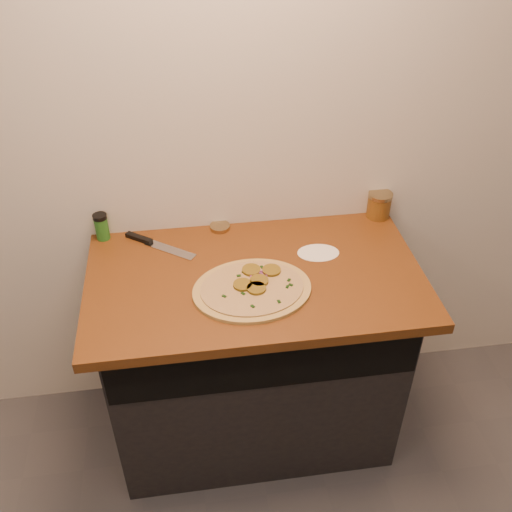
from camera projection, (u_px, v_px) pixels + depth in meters
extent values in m
cube|color=beige|center=(242.00, 117.00, 2.02)|extent=(4.00, 0.02, 2.70)
cube|color=black|center=(254.00, 358.00, 2.34)|extent=(1.10, 0.60, 0.86)
cube|color=brown|center=(255.00, 278.00, 2.05)|extent=(1.20, 0.70, 0.04)
cylinder|color=tan|center=(252.00, 290.00, 1.96)|extent=(0.44, 0.44, 0.01)
cylinder|color=#CBB885|center=(252.00, 288.00, 1.95)|extent=(0.38, 0.38, 0.01)
cylinder|color=brown|center=(251.00, 270.00, 2.02)|extent=(0.07, 0.07, 0.01)
cylinder|color=brown|center=(272.00, 270.00, 2.01)|extent=(0.07, 0.07, 0.01)
cylinder|color=brown|center=(259.00, 281.00, 1.97)|extent=(0.07, 0.07, 0.01)
cylinder|color=brown|center=(256.00, 288.00, 1.94)|extent=(0.07, 0.07, 0.01)
cylinder|color=brown|center=(243.00, 285.00, 1.95)|extent=(0.07, 0.07, 0.01)
torus|color=#7F2F6C|center=(257.00, 277.00, 1.99)|extent=(0.05, 0.05, 0.01)
torus|color=#7F2F6C|center=(260.00, 275.00, 1.99)|extent=(0.05, 0.05, 0.01)
cube|color=black|center=(279.00, 301.00, 1.89)|extent=(0.01, 0.02, 0.00)
cube|color=black|center=(239.00, 276.00, 2.00)|extent=(0.02, 0.01, 0.00)
cube|color=black|center=(253.00, 277.00, 1.99)|extent=(0.01, 0.01, 0.00)
cube|color=black|center=(259.00, 286.00, 1.95)|extent=(0.01, 0.02, 0.00)
cube|color=black|center=(287.00, 287.00, 1.95)|extent=(0.02, 0.02, 0.00)
cube|color=black|center=(243.00, 293.00, 1.92)|extent=(0.02, 0.02, 0.00)
cube|color=black|center=(253.00, 306.00, 1.87)|extent=(0.02, 0.02, 0.00)
cube|color=black|center=(224.00, 296.00, 1.91)|extent=(0.02, 0.02, 0.00)
cube|color=black|center=(289.00, 280.00, 1.98)|extent=(0.02, 0.02, 0.00)
cube|color=black|center=(291.00, 285.00, 1.96)|extent=(0.02, 0.02, 0.00)
cube|color=black|center=(244.00, 272.00, 2.01)|extent=(0.02, 0.02, 0.00)
cube|color=black|center=(262.00, 267.00, 2.03)|extent=(0.01, 0.02, 0.00)
cube|color=#B7BAC1|center=(170.00, 250.00, 2.14)|extent=(0.20, 0.16, 0.00)
cube|color=black|center=(139.00, 238.00, 2.19)|extent=(0.11, 0.09, 0.02)
cylinder|color=#988158|center=(220.00, 227.00, 2.26)|extent=(0.10, 0.10, 0.02)
cylinder|color=#A61910|center=(379.00, 206.00, 2.31)|extent=(0.09, 0.09, 0.09)
cylinder|color=#988158|center=(381.00, 195.00, 2.27)|extent=(0.10, 0.10, 0.02)
cylinder|color=#256720|center=(102.00, 228.00, 2.18)|extent=(0.05, 0.05, 0.09)
cylinder|color=black|center=(100.00, 217.00, 2.15)|extent=(0.05, 0.05, 0.02)
cylinder|color=white|center=(318.00, 253.00, 2.13)|extent=(0.17, 0.17, 0.00)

